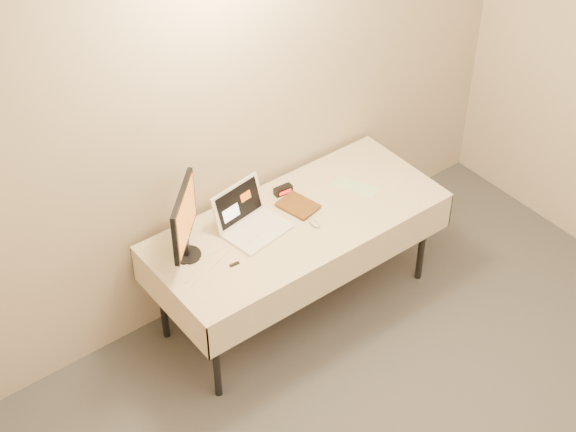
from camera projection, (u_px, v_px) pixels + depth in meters
back_wall at (251, 102)px, 5.23m from camera, size 4.00×0.10×2.70m
table at (297, 227)px, 5.38m from camera, size 1.86×0.81×0.74m
laptop at (250, 220)px, 5.25m from camera, size 0.42×0.38×0.25m
monitor at (184, 219)px, 4.92m from camera, size 0.34×0.34×0.47m
book at (289, 199)px, 5.31m from camera, size 0.18×0.06×0.24m
alarm_clock at (283, 190)px, 5.53m from camera, size 0.12×0.06×0.05m
clicker at (314, 223)px, 5.30m from camera, size 0.06×0.10×0.02m
paper_form at (355, 186)px, 5.59m from camera, size 0.22×0.32×0.00m
usb_dongle at (234, 264)px, 5.03m from camera, size 0.06×0.02×0.01m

